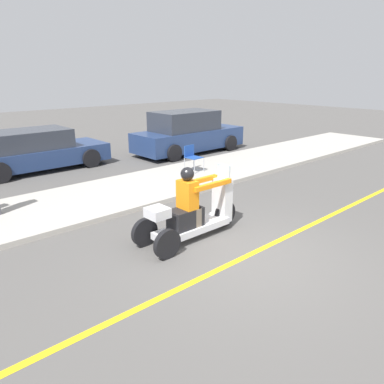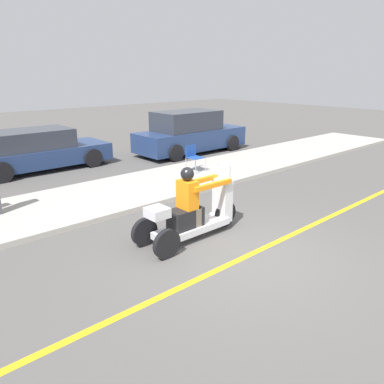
{
  "view_description": "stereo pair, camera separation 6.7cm",
  "coord_description": "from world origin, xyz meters",
  "px_view_note": "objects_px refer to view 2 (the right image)",
  "views": [
    {
      "loc": [
        -4.78,
        -3.84,
        3.16
      ],
      "look_at": [
        -0.2,
        1.24,
        0.96
      ],
      "focal_mm": 35.0,
      "sensor_mm": 36.0,
      "label": 1
    },
    {
      "loc": [
        -4.73,
        -3.88,
        3.16
      ],
      "look_at": [
        -0.2,
        1.24,
        0.96
      ],
      "focal_mm": 35.0,
      "sensor_mm": 36.0,
      "label": 2
    }
  ],
  "objects_px": {
    "parked_car_lot_left": "(190,133)",
    "parked_car_lot_center": "(37,151)",
    "motorcycle_trike": "(193,213)",
    "folding_chair_set_back": "(193,155)"
  },
  "relations": [
    {
      "from": "motorcycle_trike",
      "to": "parked_car_lot_center",
      "type": "xyz_separation_m",
      "value": [
        -0.25,
        7.59,
        0.13
      ]
    },
    {
      "from": "motorcycle_trike",
      "to": "folding_chair_set_back",
      "type": "xyz_separation_m",
      "value": [
        3.27,
        3.64,
        0.1
      ]
    },
    {
      "from": "folding_chair_set_back",
      "to": "parked_car_lot_left",
      "type": "distance_m",
      "value": 3.47
    },
    {
      "from": "folding_chair_set_back",
      "to": "parked_car_lot_center",
      "type": "bearing_deg",
      "value": 131.71
    },
    {
      "from": "parked_car_lot_center",
      "to": "parked_car_lot_left",
      "type": "height_order",
      "value": "parked_car_lot_left"
    },
    {
      "from": "motorcycle_trike",
      "to": "parked_car_lot_center",
      "type": "relative_size",
      "value": 0.53
    },
    {
      "from": "parked_car_lot_left",
      "to": "parked_car_lot_center",
      "type": "bearing_deg",
      "value": 167.53
    },
    {
      "from": "parked_car_lot_left",
      "to": "folding_chair_set_back",
      "type": "bearing_deg",
      "value": -129.26
    },
    {
      "from": "motorcycle_trike",
      "to": "folding_chair_set_back",
      "type": "bearing_deg",
      "value": 48.12
    },
    {
      "from": "folding_chair_set_back",
      "to": "parked_car_lot_center",
      "type": "relative_size",
      "value": 0.18
    }
  ]
}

